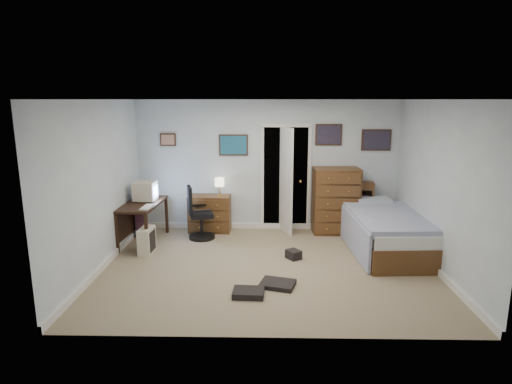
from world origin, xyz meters
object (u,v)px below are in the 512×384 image
(office_chair, at_px, (198,219))
(low_dresser, at_px, (210,213))
(computer_desk, at_px, (138,212))
(tall_dresser, at_px, (336,201))
(bed, at_px, (386,231))

(office_chair, relative_size, low_dresser, 1.24)
(computer_desk, height_order, tall_dresser, tall_dresser)
(bed, bearing_deg, tall_dresser, 122.19)
(low_dresser, height_order, tall_dresser, tall_dresser)
(computer_desk, xyz_separation_m, low_dresser, (1.18, 0.68, -0.21))
(tall_dresser, bearing_deg, office_chair, -172.63)
(tall_dresser, relative_size, bed, 0.56)
(office_chair, xyz_separation_m, tall_dresser, (2.55, 0.43, 0.25))
(computer_desk, relative_size, bed, 0.57)
(office_chair, bearing_deg, bed, -25.37)
(computer_desk, xyz_separation_m, bed, (4.27, -0.33, -0.22))
(computer_desk, bearing_deg, office_chair, 15.30)
(low_dresser, bearing_deg, tall_dresser, 1.70)
(office_chair, xyz_separation_m, low_dresser, (0.15, 0.46, -0.03))
(office_chair, bearing_deg, low_dresser, 56.55)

